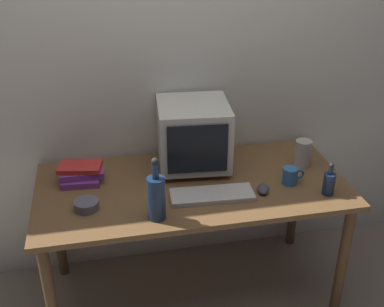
{
  "coord_description": "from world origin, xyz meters",
  "views": [
    {
      "loc": [
        -0.44,
        -2.13,
        2.07
      ],
      "look_at": [
        0.0,
        0.0,
        0.93
      ],
      "focal_mm": 45.01,
      "sensor_mm": 36.0,
      "label": 1
    }
  ],
  "objects": [
    {
      "name": "keyboard",
      "position": [
        0.07,
        -0.15,
        0.77
      ],
      "size": [
        0.43,
        0.18,
        0.02
      ],
      "primitive_type": "cube",
      "rotation": [
        0.0,
        0.0,
        -0.06
      ],
      "color": "beige",
      "rests_on": "desk"
    },
    {
      "name": "book_stack",
      "position": [
        -0.57,
        0.15,
        0.8
      ],
      "size": [
        0.24,
        0.19,
        0.09
      ],
      "color": "#843893",
      "rests_on": "desk"
    },
    {
      "name": "bottle_short",
      "position": [
        0.66,
        -0.24,
        0.82
      ],
      "size": [
        0.06,
        0.06,
        0.18
      ],
      "color": "navy",
      "rests_on": "desk"
    },
    {
      "name": "metal_canister",
      "position": [
        0.65,
        0.08,
        0.83
      ],
      "size": [
        0.09,
        0.09,
        0.15
      ],
      "primitive_type": "cylinder",
      "color": "#B7B2A8",
      "rests_on": "desk"
    },
    {
      "name": "ground_plane",
      "position": [
        0.0,
        0.0,
        0.0
      ],
      "size": [
        6.0,
        6.0,
        0.0
      ],
      "primitive_type": "plane",
      "color": "gray"
    },
    {
      "name": "back_wall",
      "position": [
        0.0,
        0.45,
        1.25
      ],
      "size": [
        4.0,
        0.08,
        2.5
      ],
      "primitive_type": "cube",
      "color": "silver",
      "rests_on": "ground"
    },
    {
      "name": "mug",
      "position": [
        0.51,
        -0.1,
        0.8
      ],
      "size": [
        0.12,
        0.08,
        0.09
      ],
      "color": "#3370B2",
      "rests_on": "desk"
    },
    {
      "name": "computer_mouse",
      "position": [
        0.34,
        -0.15,
        0.77
      ],
      "size": [
        0.09,
        0.11,
        0.04
      ],
      "primitive_type": "ellipsoid",
      "rotation": [
        0.0,
        0.0,
        -0.31
      ],
      "color": "#3F3F47",
      "rests_on": "desk"
    },
    {
      "name": "bottle_tall",
      "position": [
        -0.22,
        -0.27,
        0.87
      ],
      "size": [
        0.08,
        0.08,
        0.32
      ],
      "color": "navy",
      "rests_on": "desk"
    },
    {
      "name": "crt_monitor",
      "position": [
        0.05,
        0.19,
        0.95
      ],
      "size": [
        0.41,
        0.42,
        0.37
      ],
      "color": "beige",
      "rests_on": "desk"
    },
    {
      "name": "cd_spindle",
      "position": [
        -0.55,
        -0.13,
        0.78
      ],
      "size": [
        0.12,
        0.12,
        0.04
      ],
      "primitive_type": "cylinder",
      "color": "#595B66",
      "rests_on": "desk"
    },
    {
      "name": "desk",
      "position": [
        0.0,
        0.0,
        0.67
      ],
      "size": [
        1.63,
        0.78,
        0.75
      ],
      "color": "brown",
      "rests_on": "ground"
    }
  ]
}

